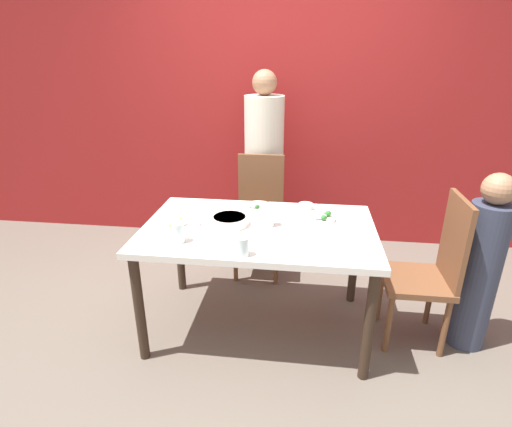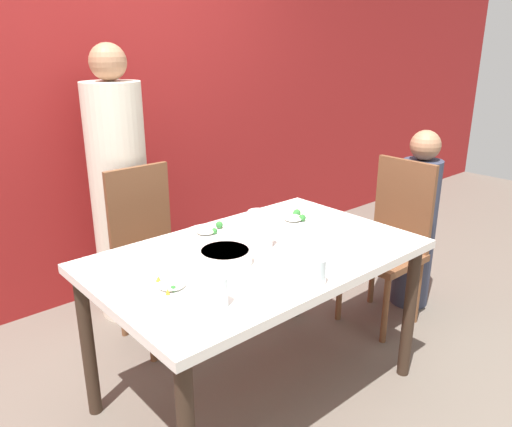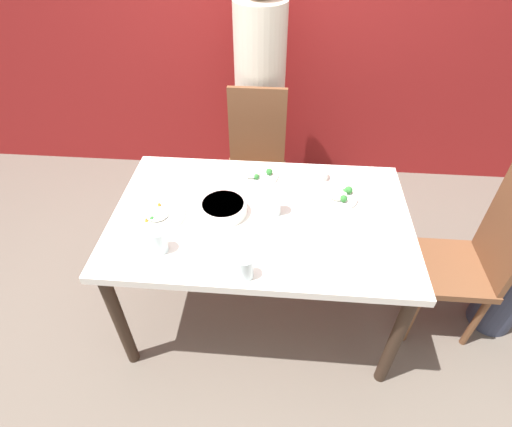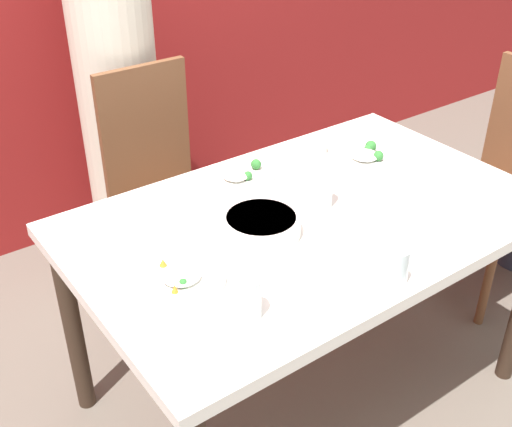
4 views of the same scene
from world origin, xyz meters
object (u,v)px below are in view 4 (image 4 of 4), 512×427
Objects in this scene: person_adult at (120,105)px; plate_rice_adult at (240,176)px; chair_adult_spot at (162,185)px; chair_child_spot at (505,181)px; glass_water_tall at (321,186)px; bowl_curry at (261,224)px.

person_adult is 0.83m from plate_rice_adult.
chair_adult_spot is 1.00× the size of chair_child_spot.
chair_adult_spot is 1.40m from chair_child_spot.
glass_water_tall is (0.15, -0.78, 0.30)m from chair_adult_spot.
chair_adult_spot reaches higher than plate_rice_adult.
chair_child_spot is 1.28m from bowl_curry.
glass_water_tall is (0.10, -0.28, 0.06)m from plate_rice_adult.
person_adult is 1.13m from bowl_curry.
plate_rice_adult is at bearing -84.99° from chair_adult_spot.
person_adult is 7.22× the size of plate_rice_adult.
chair_child_spot is 0.60× the size of person_adult.
glass_water_tall is at bearing -79.23° from chair_adult_spot.
plate_rice_adult is at bearing -86.99° from person_adult.
person_adult is 7.10× the size of bowl_curry.
chair_adult_spot is 0.60× the size of person_adult.
bowl_curry reaches higher than plate_rice_adult.
bowl_curry is at bearing -175.74° from glass_water_tall.
glass_water_tall is at bearing -82.39° from person_adult.
chair_adult_spot is 0.85m from glass_water_tall.
person_adult reaches higher than plate_rice_adult.
chair_adult_spot is at bearing 83.32° from bowl_curry.
chair_child_spot is 1.18m from plate_rice_adult.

